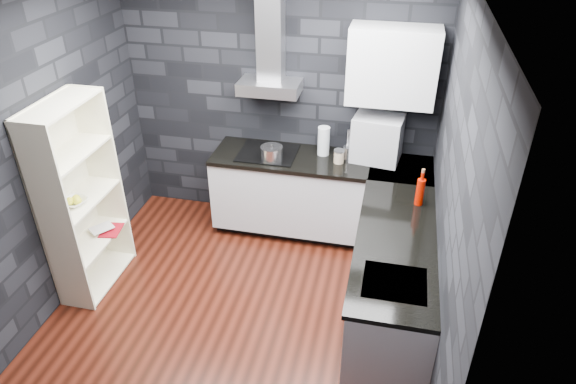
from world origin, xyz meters
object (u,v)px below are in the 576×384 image
(appliance_garage, at_px, (377,138))
(bookshelf, at_px, (81,200))
(glass_vase, at_px, (324,141))
(utensil_crock, at_px, (348,153))
(fruit_bowl, at_px, (75,202))
(pot, at_px, (272,154))
(storage_jar, at_px, (339,157))
(red_bottle, at_px, (420,192))

(appliance_garage, distance_m, bookshelf, 2.79)
(glass_vase, height_order, utensil_crock, glass_vase)
(glass_vase, bearing_deg, fruit_bowl, -143.82)
(pot, xyz_separation_m, fruit_bowl, (-1.45, -1.16, -0.04))
(pot, relative_size, glass_vase, 0.72)
(appliance_garage, bearing_deg, bookshelf, -144.00)
(bookshelf, bearing_deg, storage_jar, 25.80)
(glass_vase, height_order, storage_jar, glass_vase)
(utensil_crock, relative_size, fruit_bowl, 0.67)
(utensil_crock, height_order, red_bottle, red_bottle)
(pot, xyz_separation_m, utensil_crock, (0.73, 0.20, -0.01))
(pot, xyz_separation_m, glass_vase, (0.48, 0.25, 0.07))
(glass_vase, height_order, red_bottle, glass_vase)
(storage_jar, xyz_separation_m, fruit_bowl, (-2.10, -1.26, -0.02))
(fruit_bowl, bearing_deg, utensil_crock, 31.86)
(appliance_garage, xyz_separation_m, bookshelf, (-2.45, -1.33, -0.22))
(storage_jar, distance_m, appliance_garage, 0.41)
(appliance_garage, bearing_deg, storage_jar, -148.59)
(storage_jar, height_order, appliance_garage, appliance_garage)
(glass_vase, xyz_separation_m, red_bottle, (0.95, -0.75, -0.03))
(pot, distance_m, bookshelf, 1.80)
(appliance_garage, xyz_separation_m, red_bottle, (0.42, -0.76, -0.10))
(pot, xyz_separation_m, red_bottle, (1.43, -0.50, 0.05))
(pot, height_order, bookshelf, bookshelf)
(appliance_garage, height_order, red_bottle, appliance_garage)
(pot, relative_size, storage_jar, 1.74)
(glass_vase, height_order, fruit_bowl, glass_vase)
(red_bottle, bearing_deg, pot, 160.75)
(pot, bearing_deg, red_bottle, -19.25)
(red_bottle, xyz_separation_m, bookshelf, (-2.87, -0.57, -0.12))
(glass_vase, bearing_deg, bookshelf, -145.63)
(pot, xyz_separation_m, appliance_garage, (1.00, 0.26, 0.15))
(glass_vase, distance_m, utensil_crock, 0.27)
(utensil_crock, relative_size, appliance_garage, 0.30)
(bookshelf, bearing_deg, red_bottle, 7.84)
(utensil_crock, distance_m, appliance_garage, 0.32)
(appliance_garage, distance_m, red_bottle, 0.87)
(appliance_garage, bearing_deg, fruit_bowl, -142.37)
(glass_vase, distance_m, red_bottle, 1.21)
(red_bottle, height_order, fruit_bowl, red_bottle)
(pot, relative_size, utensil_crock, 1.55)
(utensil_crock, height_order, bookshelf, bookshelf)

